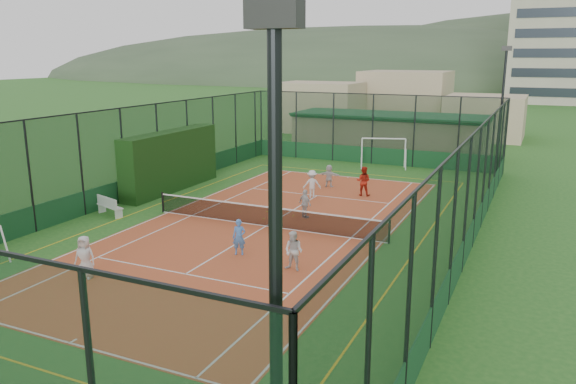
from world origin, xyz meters
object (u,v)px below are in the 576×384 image
floodlight_se (276,360)px  coach (363,181)px  white_bench (110,206)px  child_far_right (305,204)px  child_near_left (85,257)px  floodlight_ne (501,112)px  clubhouse (390,134)px  apartment_tower (563,8)px  child_far_left (312,184)px  child_near_mid (239,237)px  futsal_goal_far (383,153)px  child_near_right (294,251)px  child_far_back (329,176)px

floodlight_se → coach: bearing=104.6°
white_bench → child_far_right: 9.60m
child_near_left → floodlight_ne: bearing=48.7°
clubhouse → child_near_left: (-2.99, -30.14, -0.79)m
clubhouse → child_far_right: (1.10, -19.95, -0.86)m
apartment_tower → child_far_right: 81.95m
child_far_right → coach: (1.22, 5.46, 0.13)m
child_far_left → child_far_right: size_ratio=1.10×
child_near_mid → child_far_left: bearing=73.8°
clubhouse → child_near_mid: (0.75, -25.78, -0.85)m
apartment_tower → child_near_left: bearing=-99.4°
white_bench → futsal_goal_far: size_ratio=0.57×
child_near_left → coach: 16.52m
floodlight_se → child_far_right: floodlight_se is taller
futsal_goal_far → coach: futsal_goal_far is taller
floodlight_ne → child_far_right: bearing=-117.3°
floodlight_se → futsal_goal_far: size_ratio=2.65×
child_near_right → child_far_back: child_near_right is taller
futsal_goal_far → clubhouse: bearing=82.8°
apartment_tower → child_near_right: size_ratio=20.25×
floodlight_ne → child_far_back: size_ratio=6.15×
child_near_left → clubhouse: bearing=68.2°
child_far_left → child_far_right: child_far_left is taller
floodlight_se → white_bench: bearing=137.5°
futsal_goal_far → child_near_mid: size_ratio=2.17×
child_near_mid → apartment_tower: bearing=61.3°
child_far_back → child_near_mid: bearing=93.5°
futsal_goal_far → child_far_left: 10.41m
apartment_tower → floodlight_ne: bearing=-93.0°
apartment_tower → child_near_right: (-8.61, -86.42, -14.25)m
child_near_mid → child_far_back: bearing=73.0°
apartment_tower → child_far_right: bearing=-97.8°
child_near_mid → child_near_right: size_ratio=0.97×
apartment_tower → child_near_mid: 87.69m
child_near_left → child_far_left: (2.90, 13.97, 0.00)m
floodlight_se → child_far_left: size_ratio=5.33×
floodlight_ne → child_far_left: (-8.70, -10.77, -3.34)m
futsal_goal_far → coach: (1.24, -8.67, -0.16)m
child_near_mid → child_far_back: (-0.93, 12.51, -0.04)m
clubhouse → child_near_right: (3.39, -26.42, -0.82)m
clubhouse → floodlight_ne: bearing=-32.1°
child_near_left → child_far_back: 17.11m
white_bench → coach: bearing=59.8°
futsal_goal_far → child_far_back: futsal_goal_far is taller
floodlight_ne → child_near_right: bearing=-103.9°
child_near_left → child_near_right: child_near_left is taller
child_near_mid → child_near_right: 2.72m
floodlight_ne → white_bench: bearing=-132.1°
floodlight_se → child_near_mid: (-7.85, 12.82, -3.40)m
child_near_mid → coach: bearing=60.9°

